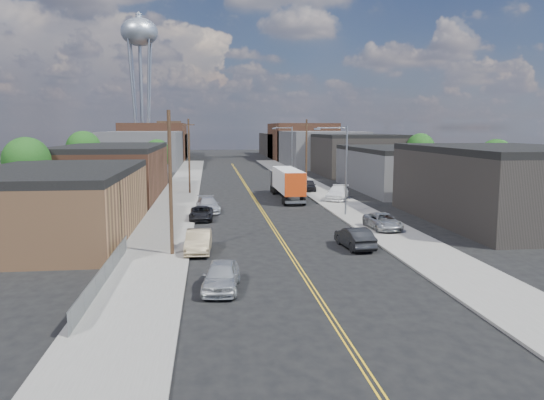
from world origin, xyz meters
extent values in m
plane|color=black|center=(0.00, 60.00, 0.00)|extent=(260.00, 260.00, 0.00)
cube|color=gold|center=(0.00, 45.00, 0.01)|extent=(0.32, 120.00, 0.01)
cube|color=slate|center=(-9.50, 45.00, 0.07)|extent=(5.00, 140.00, 0.15)
cube|color=slate|center=(9.50, 45.00, 0.07)|extent=(5.00, 140.00, 0.15)
cube|color=brown|center=(-18.00, 18.00, 2.50)|extent=(12.00, 22.00, 5.00)
cube|color=black|center=(-18.00, 18.00, 5.30)|extent=(12.00, 22.00, 0.60)
cube|color=#533021|center=(-18.00, 44.00, 3.00)|extent=(12.00, 26.00, 6.00)
cube|color=black|center=(-18.00, 44.00, 6.30)|extent=(12.00, 26.00, 0.60)
cube|color=black|center=(22.00, 20.00, 3.25)|extent=(14.00, 22.00, 6.50)
cube|color=black|center=(22.00, 20.00, 6.80)|extent=(14.00, 22.00, 0.60)
cube|color=navy|center=(15.20, 20.00, 3.60)|extent=(0.30, 20.00, 0.80)
cube|color=#3E3E41|center=(22.00, 46.00, 2.75)|extent=(14.00, 24.00, 5.50)
cube|color=black|center=(22.00, 46.00, 5.80)|extent=(14.00, 24.00, 0.60)
cube|color=black|center=(22.00, 72.00, 3.50)|extent=(14.00, 22.00, 7.00)
cube|color=black|center=(22.00, 72.00, 7.30)|extent=(14.00, 22.00, 0.60)
cube|color=#3E3E41|center=(-20.00, 95.00, 4.00)|extent=(16.00, 30.00, 8.00)
cube|color=#3E3E41|center=(20.00, 95.00, 4.00)|extent=(16.00, 30.00, 8.00)
cube|color=#533021|center=(-20.00, 120.00, 5.00)|extent=(16.00, 26.00, 10.00)
cube|color=#533021|center=(20.00, 120.00, 5.00)|extent=(16.00, 26.00, 10.00)
cube|color=black|center=(-20.00, 140.00, 3.50)|extent=(16.00, 40.00, 7.00)
cube|color=black|center=(20.00, 140.00, 3.50)|extent=(16.00, 40.00, 7.00)
cylinder|color=gray|center=(-22.00, 110.00, 15.00)|extent=(0.80, 0.80, 30.00)
cylinder|color=gray|center=(-23.76, 108.24, 15.00)|extent=(1.94, 1.94, 29.98)
cylinder|color=gray|center=(-20.24, 108.24, 15.00)|extent=(1.94, 1.94, 29.98)
cylinder|color=gray|center=(-23.76, 111.76, 15.00)|extent=(1.94, 1.94, 29.98)
cylinder|color=gray|center=(-20.24, 111.76, 15.00)|extent=(1.94, 1.94, 29.98)
ellipsoid|color=#9EA8B2|center=(-22.00, 110.00, 32.00)|extent=(9.00, 9.00, 6.75)
cylinder|color=#9EA8B2|center=(-22.00, 110.00, 35.60)|extent=(1.60, 1.60, 1.20)
cone|color=#9EA8B2|center=(-22.00, 110.00, 36.50)|extent=(1.80, 1.80, 0.80)
cylinder|color=gray|center=(8.00, 25.00, 4.50)|extent=(0.18, 0.18, 9.00)
cylinder|color=gray|center=(6.50, 25.00, 8.80)|extent=(3.00, 0.12, 0.12)
cube|color=gray|center=(5.00, 25.00, 8.70)|extent=(0.60, 0.25, 0.18)
cylinder|color=gray|center=(8.00, 60.00, 4.50)|extent=(0.18, 0.18, 9.00)
cylinder|color=gray|center=(6.50, 60.00, 8.80)|extent=(3.00, 0.12, 0.12)
cube|color=gray|center=(5.00, 60.00, 8.70)|extent=(0.60, 0.25, 0.18)
cylinder|color=black|center=(-8.20, 10.00, 5.00)|extent=(0.26, 0.26, 10.00)
cube|color=black|center=(-8.20, 10.00, 9.20)|extent=(1.60, 0.12, 0.12)
cylinder|color=black|center=(-8.20, 45.00, 5.00)|extent=(0.26, 0.26, 10.00)
cube|color=black|center=(-8.20, 45.00, 9.20)|extent=(1.60, 0.12, 0.12)
cylinder|color=black|center=(8.20, 48.00, 5.00)|extent=(0.26, 0.26, 10.00)
cube|color=black|center=(8.20, 48.00, 9.20)|extent=(1.60, 0.12, 0.12)
cube|color=slate|center=(-11.50, 3.50, 0.60)|extent=(0.02, 16.00, 1.20)
cube|color=slate|center=(-11.50, 3.50, 1.20)|extent=(0.05, 16.00, 0.05)
cylinder|color=black|center=(-24.00, 30.00, 2.12)|extent=(0.36, 0.36, 4.25)
sphere|color=#0E340E|center=(-24.00, 30.00, 5.53)|extent=(4.76, 4.76, 4.76)
sphere|color=#0E340E|center=(-23.40, 30.30, 4.68)|extent=(3.74, 3.74, 3.74)
sphere|color=#0E340E|center=(-24.50, 29.60, 4.93)|extent=(3.40, 3.40, 3.40)
cylinder|color=black|center=(-24.00, 55.00, 2.25)|extent=(0.36, 0.36, 4.50)
sphere|color=#0E340E|center=(-24.00, 55.00, 5.85)|extent=(5.04, 5.04, 5.04)
sphere|color=#0E340E|center=(-23.40, 55.30, 4.95)|extent=(3.96, 3.96, 3.96)
sphere|color=#0E340E|center=(-24.50, 54.60, 5.22)|extent=(3.60, 3.60, 3.60)
cylinder|color=black|center=(-14.00, 62.00, 1.88)|extent=(0.36, 0.36, 3.75)
sphere|color=#0E340E|center=(-14.00, 62.00, 4.88)|extent=(4.20, 4.20, 4.20)
sphere|color=#0E340E|center=(-13.40, 62.30, 4.12)|extent=(3.30, 3.30, 3.30)
sphere|color=#0E340E|center=(-14.50, 61.60, 4.35)|extent=(3.00, 3.00, 3.00)
cylinder|color=black|center=(30.00, 36.00, 2.00)|extent=(0.36, 0.36, 4.00)
sphere|color=#0E340E|center=(30.00, 36.00, 5.20)|extent=(4.48, 4.48, 4.48)
sphere|color=#0E340E|center=(30.60, 36.30, 4.40)|extent=(3.52, 3.52, 3.52)
sphere|color=#0E340E|center=(29.50, 35.60, 4.64)|extent=(3.20, 3.20, 3.20)
cylinder|color=black|center=(30.00, 60.00, 2.12)|extent=(0.36, 0.36, 4.25)
sphere|color=#0E340E|center=(30.00, 60.00, 5.53)|extent=(4.76, 4.76, 4.76)
sphere|color=#0E340E|center=(30.60, 60.30, 4.68)|extent=(3.74, 3.74, 3.74)
sphere|color=#0E340E|center=(29.50, 59.60, 4.93)|extent=(3.40, 3.40, 3.40)
cube|color=silver|center=(4.02, 37.49, 2.46)|extent=(2.52, 11.36, 2.65)
cube|color=#932B0B|center=(4.02, 31.81, 2.46)|extent=(2.48, 0.13, 2.67)
cube|color=gray|center=(4.02, 31.81, 0.52)|extent=(2.34, 0.61, 0.25)
cube|color=black|center=(4.02, 44.48, 1.47)|extent=(2.38, 3.04, 2.93)
cylinder|color=black|center=(4.02, 33.21, 0.47)|extent=(2.46, 0.96, 0.95)
cylinder|color=black|center=(4.02, 44.48, 0.47)|extent=(2.37, 0.96, 0.95)
imported|color=silver|center=(-5.00, 1.79, 0.80)|extent=(2.40, 4.85, 1.59)
imported|color=#978463|center=(-6.40, 10.84, 0.80)|extent=(1.92, 4.95, 1.61)
imported|color=black|center=(-6.40, 24.25, 0.66)|extent=(2.27, 4.78, 1.32)
imported|color=silver|center=(-5.77, 29.13, 0.77)|extent=(2.72, 5.52, 1.54)
imported|color=black|center=(5.00, 10.85, 0.78)|extent=(2.07, 4.88, 1.57)
imported|color=#A4A7A9|center=(9.22, 17.05, 0.83)|extent=(2.48, 5.01, 1.37)
imported|color=white|center=(9.88, 36.00, 0.97)|extent=(4.26, 6.11, 1.64)
imported|color=black|center=(8.20, 45.40, 0.89)|extent=(2.35, 4.53, 1.47)
camera|label=1|loc=(-5.56, -26.39, 8.81)|focal=35.00mm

